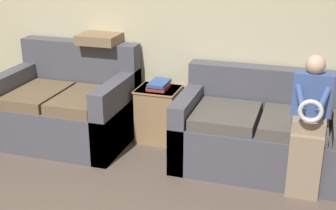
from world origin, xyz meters
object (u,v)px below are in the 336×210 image
Objects in this scene: side_shelf at (158,114)px; throw_pillow at (101,38)px; couch_side at (68,108)px; couch_main at (293,137)px; book_stack at (159,85)px; child_left_seated at (309,121)px.

throw_pillow reaches higher than side_shelf.
couch_side reaches higher than side_shelf.
couch_main is at bearing -8.98° from throw_pillow.
book_stack is (-1.41, 0.24, 0.30)m from couch_main.
throw_pillow is (0.26, 0.35, 0.71)m from couch_side.
throw_pillow is (-0.68, 0.09, 0.76)m from side_shelf.
couch_main is 7.56× the size of book_stack.
couch_side is at bearing 171.62° from child_left_seated.
side_shelf is (-1.54, 0.63, -0.36)m from child_left_seated.
couch_main reaches higher than side_shelf.
throw_pillow is at bearing 172.45° from book_stack.
couch_main is 2.36m from couch_side.
couch_main is at bearing 107.96° from child_left_seated.
couch_side is 0.83m from throw_pillow.
child_left_seated is at bearing -72.04° from couch_main.
book_stack is (0.95, 0.26, 0.27)m from couch_side.
child_left_seated reaches higher than couch_main.
child_left_seated is at bearing -22.11° from side_shelf.
throw_pillow is (-0.68, 0.09, 0.44)m from book_stack.
book_stack is at bearing 15.28° from couch_side.
book_stack reaches higher than side_shelf.
couch_main is 3.73× the size of side_shelf.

